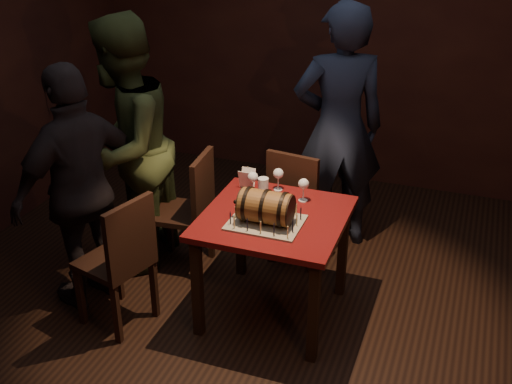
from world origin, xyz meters
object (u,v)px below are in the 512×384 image
chair_left_rear (191,206)px  person_left_front (81,189)px  pub_table (274,230)px  person_left_rear (125,149)px  person_back (339,129)px  wine_glass_mid (278,174)px  barrel_cake (266,207)px  chair_back (297,201)px  wine_glass_right (304,185)px  chair_left_front (122,256)px  pint_of_ale (263,189)px  wine_glass_left (253,178)px

chair_left_rear → person_left_front: size_ratio=0.55×
pub_table → person_left_rear: person_left_rear is taller
chair_left_rear → person_back: size_ratio=0.48×
wine_glass_mid → person_back: person_back is taller
chair_left_rear → person_left_front: bearing=-130.0°
barrel_cake → chair_back: barrel_cake is taller
person_left_front → chair_left_rear: bearing=162.1°
pub_table → wine_glass_right: bearing=66.4°
barrel_cake → chair_back: bearing=92.0°
chair_back → chair_left_front: bearing=-126.0°
pint_of_ale → person_left_rear: (-1.06, 0.04, 0.13)m
pub_table → chair_left_front: 0.98m
wine_glass_left → barrel_cake: bearing=-58.9°
person_left_rear → pint_of_ale: bearing=84.2°
pub_table → pint_of_ale: pint_of_ale is taller
wine_glass_right → chair_left_rear: 0.94m
barrel_cake → wine_glass_mid: 0.48m
barrel_cake → person_back: 1.24m
wine_glass_mid → wine_glass_right: size_ratio=1.00×
barrel_cake → chair_back: 0.87m
pub_table → wine_glass_left: bearing=133.7°
barrel_cake → pint_of_ale: 0.35m
chair_left_rear → person_left_rear: person_left_rear is taller
barrel_cake → pint_of_ale: size_ratio=2.52×
wine_glass_mid → wine_glass_right: 0.23m
wine_glass_left → person_left_front: person_left_front is taller
barrel_cake → chair_back: size_ratio=0.41×
wine_glass_left → person_back: person_back is taller
person_back → person_left_rear: 1.60m
chair_left_rear → person_left_rear: bearing=-168.7°
barrel_cake → wine_glass_mid: (-0.08, 0.48, 0.00)m
wine_glass_right → person_left_front: 1.46m
wine_glass_right → chair_back: size_ratio=0.17×
pub_table → chair_back: 0.69m
pub_table → person_back: person_back is taller
barrel_cake → chair_left_front: bearing=-158.6°
person_left_rear → person_left_front: size_ratio=1.12×
wine_glass_left → person_left_front: (-1.01, -0.51, -0.02)m
wine_glass_right → chair_left_front: chair_left_front is taller
chair_left_rear → person_left_rear: (-0.46, -0.09, 0.43)m
person_left_rear → wine_glass_mid: bearing=92.5°
barrel_cake → wine_glass_right: bearing=70.9°
barrel_cake → wine_glass_right: barrel_cake is taller
barrel_cake → person_left_rear: (-1.19, 0.36, 0.08)m
pub_table → wine_glass_mid: size_ratio=5.59×
pub_table → barrel_cake: bearing=-98.2°
wine_glass_mid → chair_back: bearing=81.4°
pub_table → chair_left_front: chair_left_front is taller
wine_glass_right → pint_of_ale: wine_glass_right is taller
wine_glass_right → chair_back: bearing=110.9°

